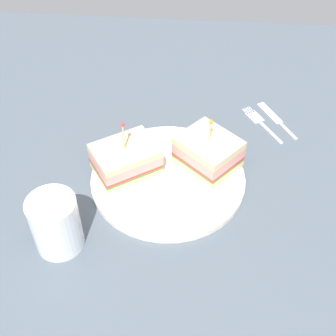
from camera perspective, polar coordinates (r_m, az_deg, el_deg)
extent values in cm
cube|color=#4C5660|center=(79.15, 0.00, -2.07)|extent=(114.98, 114.98, 2.00)
cylinder|color=silver|center=(78.03, 0.00, -1.31)|extent=(26.25, 26.25, 1.07)
cube|color=beige|center=(79.60, 4.94, 0.90)|extent=(12.42, 12.55, 1.35)
cube|color=#478438|center=(78.99, 4.98, 1.35)|extent=(12.42, 12.55, 0.40)
cube|color=red|center=(78.68, 5.00, 1.59)|extent=(12.42, 12.55, 0.50)
cube|color=#E59389|center=(77.86, 5.06, 2.23)|extent=(12.42, 12.55, 1.90)
cube|color=beige|center=(76.76, 5.13, 3.11)|extent=(12.42, 12.55, 1.35)
cylinder|color=tan|center=(75.22, 5.25, 4.42)|extent=(0.30, 0.30, 4.65)
sphere|color=orange|center=(73.73, 5.37, 5.78)|extent=(0.70, 0.70, 0.70)
cube|color=beige|center=(78.63, -5.22, 0.09)|extent=(12.20, 12.92, 1.18)
cube|color=#478438|center=(78.07, -5.25, 0.50)|extent=(12.20, 12.92, 0.40)
cube|color=red|center=(77.75, -5.27, 0.73)|extent=(12.20, 12.92, 0.50)
cube|color=#E59389|center=(76.94, -5.33, 1.35)|extent=(12.20, 12.92, 1.82)
cube|color=beige|center=(75.91, -5.41, 2.16)|extent=(12.20, 12.92, 1.18)
cylinder|color=tan|center=(74.01, -5.55, 3.76)|extent=(0.30, 0.30, 5.66)
sphere|color=red|center=(72.17, -5.71, 5.44)|extent=(0.70, 0.70, 0.70)
cylinder|color=silver|center=(69.22, -13.69, -7.26)|extent=(6.34, 6.34, 7.36)
cylinder|color=white|center=(68.46, -13.83, -6.76)|extent=(7.21, 7.21, 9.34)
cube|color=silver|center=(89.46, 12.72, 4.38)|extent=(6.29, 4.26, 0.35)
cube|color=silver|center=(92.52, 10.78, 6.33)|extent=(4.22, 3.78, 0.35)
cube|color=silver|center=(94.23, 10.38, 7.22)|extent=(1.79, 1.22, 0.35)
cube|color=silver|center=(93.97, 10.13, 7.14)|extent=(1.79, 1.22, 0.35)
cube|color=silver|center=(93.72, 9.88, 7.06)|extent=(1.79, 1.22, 0.35)
cube|color=silver|center=(93.47, 9.63, 6.98)|extent=(1.79, 1.22, 0.35)
cube|color=silver|center=(91.07, 14.46, 4.85)|extent=(6.36, 4.02, 0.35)
cube|color=silver|center=(94.15, 12.61, 6.78)|extent=(6.81, 4.80, 0.24)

